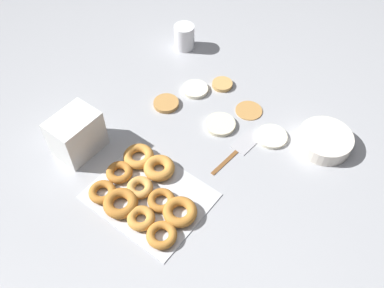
% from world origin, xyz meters
% --- Properties ---
extents(ground_plane, '(3.00, 3.00, 0.00)m').
position_xyz_m(ground_plane, '(0.00, 0.00, 0.00)').
color(ground_plane, '#9EA0A5').
extents(pancake_0, '(0.11, 0.11, 0.01)m').
position_xyz_m(pancake_0, '(0.01, 0.06, 0.01)').
color(pancake_0, beige).
rests_on(pancake_0, ground_plane).
extents(pancake_1, '(0.10, 0.10, 0.01)m').
position_xyz_m(pancake_1, '(-0.17, 0.15, 0.01)').
color(pancake_1, silver).
rests_on(pancake_1, ground_plane).
extents(pancake_2, '(0.11, 0.11, 0.01)m').
position_xyz_m(pancake_2, '(0.19, 0.12, 0.01)').
color(pancake_2, silver).
rests_on(pancake_2, ground_plane).
extents(pancake_3, '(0.10, 0.10, 0.01)m').
position_xyz_m(pancake_3, '(0.05, 0.18, 0.00)').
color(pancake_3, '#B27F42').
rests_on(pancake_3, ground_plane).
extents(pancake_4, '(0.10, 0.10, 0.02)m').
position_xyz_m(pancake_4, '(-0.21, 0.02, 0.01)').
color(pancake_4, '#B27F42').
rests_on(pancake_4, ground_plane).
extents(pancake_5, '(0.08, 0.08, 0.02)m').
position_xyz_m(pancake_5, '(-0.10, 0.24, 0.01)').
color(pancake_5, tan).
rests_on(pancake_5, ground_plane).
extents(donut_tray, '(0.36, 0.29, 0.04)m').
position_xyz_m(donut_tray, '(-0.00, -0.33, 0.02)').
color(donut_tray, silver).
rests_on(donut_tray, ground_plane).
extents(batter_bowl, '(0.19, 0.19, 0.05)m').
position_xyz_m(batter_bowl, '(0.35, 0.20, 0.03)').
color(batter_bowl, silver).
rests_on(batter_bowl, ground_plane).
extents(container_stack, '(0.12, 0.16, 0.15)m').
position_xyz_m(container_stack, '(-0.31, -0.32, 0.07)').
color(container_stack, white).
rests_on(container_stack, ground_plane).
extents(paper_cup, '(0.09, 0.09, 0.10)m').
position_xyz_m(paper_cup, '(-0.38, 0.34, 0.05)').
color(paper_cup, white).
rests_on(paper_cup, ground_plane).
extents(spatula, '(0.07, 0.24, 0.01)m').
position_xyz_m(spatula, '(0.13, 0.02, 0.00)').
color(spatula, brown).
rests_on(spatula, ground_plane).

